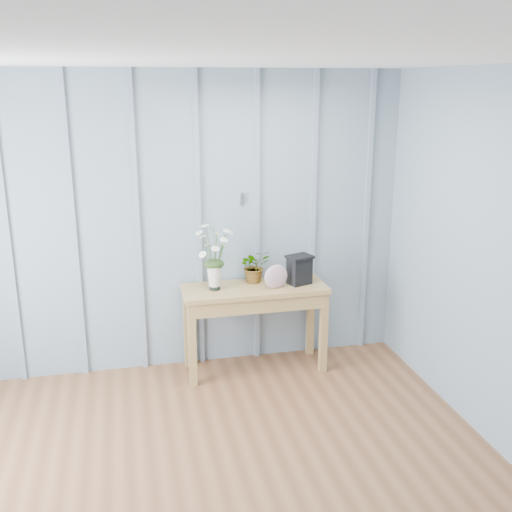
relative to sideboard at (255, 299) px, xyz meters
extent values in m
cube|color=#8396A5|center=(-0.67, 0.25, 0.61)|extent=(4.00, 0.01, 2.50)
cube|color=white|center=(-0.67, -1.99, 1.86)|extent=(4.00, 4.50, 0.01)
cube|color=#A1A0A5|center=(-0.05, 0.24, 0.81)|extent=(0.03, 0.01, 0.10)
cube|color=#7D8EA0|center=(-1.92, 0.24, 0.61)|extent=(0.04, 0.03, 2.50)
cube|color=#7D8EA0|center=(-1.42, 0.24, 0.61)|extent=(0.04, 0.03, 2.50)
cube|color=#7D8EA0|center=(-0.92, 0.24, 0.61)|extent=(0.04, 0.03, 2.50)
cube|color=#7D8EA0|center=(-0.42, 0.24, 0.61)|extent=(0.04, 0.03, 2.50)
cube|color=#7D8EA0|center=(0.08, 0.24, 0.61)|extent=(0.04, 0.03, 2.50)
cube|color=#7D8EA0|center=(0.58, 0.24, 0.61)|extent=(0.04, 0.03, 2.50)
cube|color=#7D8EA0|center=(1.08, 0.24, 0.61)|extent=(0.04, 0.03, 2.50)
cube|color=#9F7E45|center=(0.00, 0.00, 0.09)|extent=(1.20, 0.45, 0.04)
cube|color=#9F7E45|center=(0.00, 0.00, 0.01)|extent=(1.13, 0.42, 0.12)
cube|color=#9F7E45|center=(-0.55, -0.18, -0.28)|extent=(0.06, 0.06, 0.71)
cube|color=#9F7E45|center=(0.56, -0.18, -0.28)|extent=(0.06, 0.06, 0.71)
cube|color=#9F7E45|center=(-0.55, 0.18, -0.28)|extent=(0.06, 0.06, 0.71)
cube|color=#9F7E45|center=(0.56, 0.18, -0.28)|extent=(0.06, 0.06, 0.71)
cylinder|color=black|center=(-0.34, 0.01, 0.14)|extent=(0.09, 0.09, 0.06)
cone|color=silver|center=(-0.34, 0.01, 0.23)|extent=(0.14, 0.14, 0.21)
ellipsoid|color=#213C16|center=(-0.34, 0.01, 0.33)|extent=(0.16, 0.14, 0.09)
imported|color=#213C16|center=(0.03, 0.12, 0.26)|extent=(0.29, 0.26, 0.28)
ellipsoid|color=#924F74|center=(0.16, -0.08, 0.22)|extent=(0.21, 0.09, 0.20)
cube|color=black|center=(0.38, -0.01, 0.23)|extent=(0.21, 0.19, 0.23)
cube|color=black|center=(0.38, -0.01, 0.35)|extent=(0.24, 0.22, 0.02)
camera|label=1|loc=(-1.04, -4.60, 1.75)|focal=42.00mm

